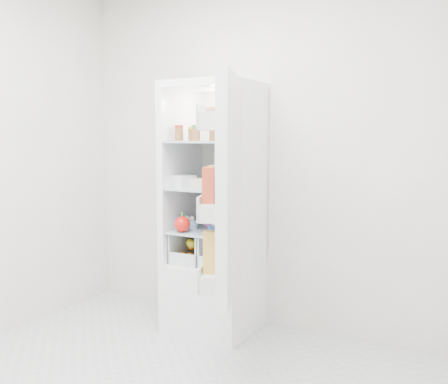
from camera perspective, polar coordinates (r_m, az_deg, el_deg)
The scene contains 19 objects.
room_walls at distance 2.48m, azimuth -11.17°, elevation 10.27°, with size 3.02×3.02×2.61m.
refrigerator at distance 3.70m, azimuth -0.74°, elevation -5.37°, with size 0.60×0.60×1.80m.
shelf_low at distance 3.63m, azimuth -1.23°, elevation -4.39°, with size 0.49×0.53×0.01m, color #A3B6BF.
shelf_mid at distance 3.59m, azimuth -1.25°, elevation 0.48°, with size 0.49×0.53×0.01m, color #A3B6BF.
shelf_top at distance 3.57m, azimuth -1.26°, elevation 5.76°, with size 0.49×0.53×0.01m, color #A3B6BF.
crisper_left at distance 3.72m, azimuth -2.87°, elevation -6.18°, with size 0.23×0.46×0.22m, color silver, non-canonical shape.
crisper_right at distance 3.60m, azimuth 0.47°, elevation -6.60°, with size 0.23×0.46×0.22m, color silver, non-canonical shape.
condiment_jars at distance 3.49m, azimuth -2.80°, elevation 6.56°, with size 0.38×0.16×0.08m.
squeeze_bottle at distance 3.47m, azimuth 0.45°, elevation 7.33°, with size 0.05×0.05×0.18m, color silver.
tub_white at distance 3.57m, azimuth -4.62°, elevation 1.24°, with size 0.13×0.13×0.09m, color silver.
tub_cream at distance 3.54m, azimuth -2.97°, elevation 1.07°, with size 0.11×0.11×0.07m, color beige.
tin_red at distance 3.36m, azimuth 0.41°, elevation 0.70°, with size 0.08×0.08×0.06m, color red.
tub_green at distance 3.71m, azimuth 1.09°, elevation 1.37°, with size 0.09×0.13×0.07m, color #3C853F.
red_cabbage at distance 3.59m, azimuth -1.21°, elevation -2.99°, with size 0.17×0.17×0.17m, color #461B4E.
bell_pepper at distance 3.52m, azimuth -4.80°, elevation -3.69°, with size 0.11×0.11×0.11m, color red.
mushroom_bowl at distance 3.65m, azimuth -4.07°, elevation -3.72°, with size 0.14×0.14×0.07m, color #8CBAD2.
citrus_pile at distance 3.71m, azimuth -3.02°, elevation -6.63°, with size 0.20×0.31×0.16m.
veg_pile at distance 3.61m, azimuth 0.53°, elevation -7.34°, with size 0.16×0.30×0.10m.
fridge_door at distance 2.90m, azimuth 0.12°, elevation -0.05°, with size 0.35×0.58×1.30m.
Camera 1 is at (1.59, -1.90, 1.42)m, focal length 40.00 mm.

